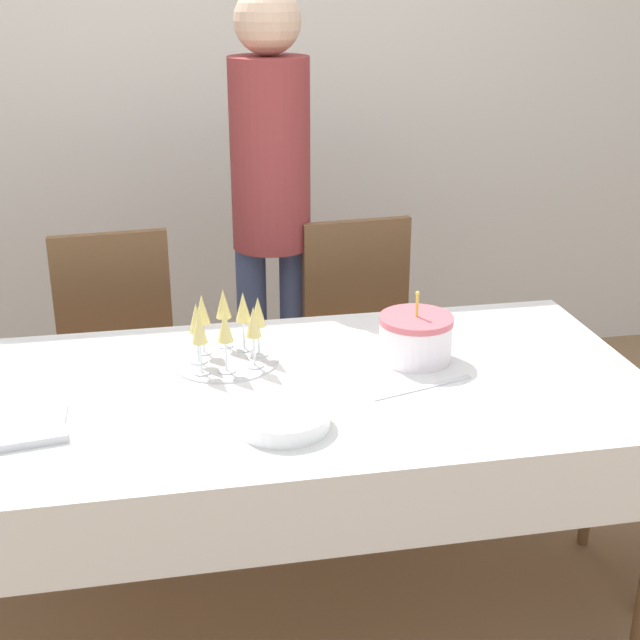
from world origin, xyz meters
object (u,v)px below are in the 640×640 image
dining_chair_far_left (119,362)px  plate_stack_main (283,419)px  dining_chair_far_right (365,343)px  birthday_cake (416,338)px  champagne_tray (225,330)px  person_standing (271,189)px

dining_chair_far_left → plate_stack_main: bearing=-67.6°
dining_chair_far_right → birthday_cake: (-0.03, -0.69, 0.31)m
birthday_cake → champagne_tray: 0.53m
dining_chair_far_left → plate_stack_main: 1.13m
dining_chair_far_left → person_standing: 0.80m
dining_chair_far_right → person_standing: size_ratio=0.54×
plate_stack_main → person_standing: size_ratio=0.13×
dining_chair_far_left → dining_chair_far_right: size_ratio=1.00×
dining_chair_far_left → person_standing: bearing=18.5°
champagne_tray → dining_chair_far_left: bearing=117.9°
dining_chair_far_left → champagne_tray: size_ratio=3.12×
person_standing → plate_stack_main: bearing=-96.9°
dining_chair_far_right → plate_stack_main: dining_chair_far_right is taller
dining_chair_far_left → person_standing: person_standing is taller
birthday_cake → champagne_tray: size_ratio=0.68×
birthday_cake → dining_chair_far_right: bearing=87.7°
person_standing → dining_chair_far_right: bearing=-31.8°
dining_chair_far_right → champagne_tray: size_ratio=3.12×
birthday_cake → plate_stack_main: 0.53m
dining_chair_far_left → birthday_cake: 1.13m
dining_chair_far_right → champagne_tray: 0.89m
dining_chair_far_right → person_standing: (-0.31, 0.19, 0.54)m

